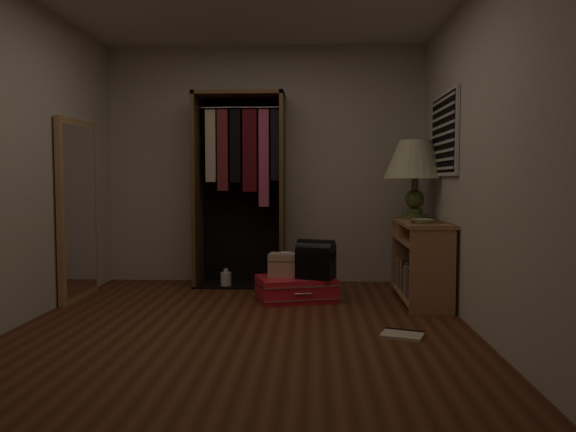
% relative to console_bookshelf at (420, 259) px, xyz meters
% --- Properties ---
extents(ground, '(4.00, 4.00, 0.00)m').
position_rel_console_bookshelf_xyz_m(ground, '(-1.54, -1.04, -0.39)').
color(ground, '#502817').
rests_on(ground, ground).
extents(room_walls, '(3.52, 4.02, 2.60)m').
position_rel_console_bookshelf_xyz_m(room_walls, '(-1.46, -1.00, 1.11)').
color(room_walls, beige).
rests_on(room_walls, ground).
extents(console_bookshelf, '(0.42, 1.12, 0.75)m').
position_rel_console_bookshelf_xyz_m(console_bookshelf, '(0.00, 0.00, 0.00)').
color(console_bookshelf, '#A97652').
rests_on(console_bookshelf, ground).
extents(open_wardrobe, '(0.95, 0.50, 2.05)m').
position_rel_console_bookshelf_xyz_m(open_wardrobe, '(-1.76, 0.73, 0.83)').
color(open_wardrobe, brown).
rests_on(open_wardrobe, ground).
extents(floor_mirror, '(0.06, 0.80, 1.70)m').
position_rel_console_bookshelf_xyz_m(floor_mirror, '(-3.24, -0.04, 0.46)').
color(floor_mirror, tan).
rests_on(floor_mirror, ground).
extents(pink_suitcase, '(0.84, 0.70, 0.22)m').
position_rel_console_bookshelf_xyz_m(pink_suitcase, '(-1.16, -0.03, -0.28)').
color(pink_suitcase, red).
rests_on(pink_suitcase, ground).
extents(train_case, '(0.34, 0.26, 0.23)m').
position_rel_console_bookshelf_xyz_m(train_case, '(-1.26, 0.01, -0.06)').
color(train_case, tan).
rests_on(train_case, pink_suitcase).
extents(black_bag, '(0.39, 0.31, 0.37)m').
position_rel_console_bookshelf_xyz_m(black_bag, '(-0.98, -0.10, 0.02)').
color(black_bag, black).
rests_on(black_bag, pink_suitcase).
extents(table_lamp, '(0.72, 0.72, 0.77)m').
position_rel_console_bookshelf_xyz_m(table_lamp, '(0.00, 0.35, 0.93)').
color(table_lamp, '#495B2C').
rests_on(table_lamp, console_bookshelf).
extents(brass_tray, '(0.38, 0.38, 0.02)m').
position_rel_console_bookshelf_xyz_m(brass_tray, '(0.00, -0.26, 0.37)').
color(brass_tray, '#B49245').
rests_on(brass_tray, console_bookshelf).
extents(ceramic_bowl, '(0.22, 0.22, 0.04)m').
position_rel_console_bookshelf_xyz_m(ceramic_bowl, '(-0.05, -0.33, 0.38)').
color(ceramic_bowl, '#A0C0A8').
rests_on(ceramic_bowl, console_bookshelf).
extents(white_jug, '(0.14, 0.14, 0.20)m').
position_rel_console_bookshelf_xyz_m(white_jug, '(-1.92, 0.56, -0.31)').
color(white_jug, silver).
rests_on(white_jug, ground).
extents(floor_book, '(0.35, 0.32, 0.03)m').
position_rel_console_bookshelf_xyz_m(floor_book, '(-0.35, -1.22, -0.38)').
color(floor_book, beige).
rests_on(floor_book, ground).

